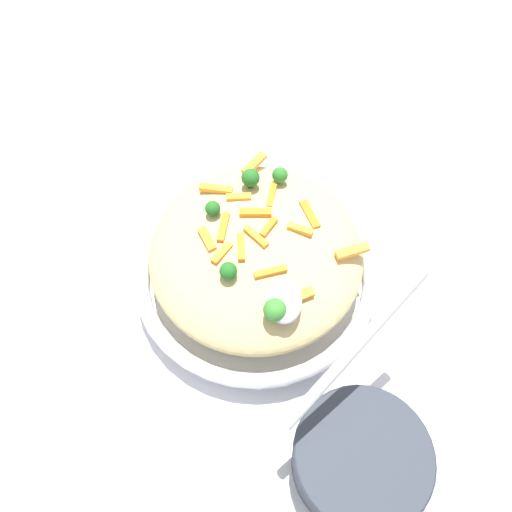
# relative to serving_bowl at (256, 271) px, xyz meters

# --- Properties ---
(ground_plane) EXTENTS (2.40, 2.40, 0.00)m
(ground_plane) POSITION_rel_serving_bowl_xyz_m (0.00, 0.00, -0.02)
(ground_plane) COLOR silver
(serving_bowl) EXTENTS (0.32, 0.32, 0.04)m
(serving_bowl) POSITION_rel_serving_bowl_xyz_m (0.00, 0.00, 0.00)
(serving_bowl) COLOR silver
(serving_bowl) RESTS_ON ground_plane
(pasta_mound) EXTENTS (0.27, 0.26, 0.07)m
(pasta_mound) POSITION_rel_serving_bowl_xyz_m (0.00, 0.00, 0.05)
(pasta_mound) COLOR #D1BA7A
(pasta_mound) RESTS_ON serving_bowl
(carrot_piece_0) EXTENTS (0.02, 0.04, 0.01)m
(carrot_piece_0) POSITION_rel_serving_bowl_xyz_m (0.02, 0.11, 0.08)
(carrot_piece_0) COLOR orange
(carrot_piece_0) RESTS_ON pasta_mound
(carrot_piece_1) EXTENTS (0.04, 0.02, 0.01)m
(carrot_piece_1) POSITION_rel_serving_bowl_xyz_m (-0.02, -0.04, 0.08)
(carrot_piece_1) COLOR orange
(carrot_piece_1) RESTS_ON pasta_mound
(carrot_piece_2) EXTENTS (0.02, 0.04, 0.01)m
(carrot_piece_2) POSITION_rel_serving_bowl_xyz_m (0.05, 0.02, 0.08)
(carrot_piece_2) COLOR orange
(carrot_piece_2) RESTS_ON pasta_mound
(carrot_piece_3) EXTENTS (0.01, 0.04, 0.01)m
(carrot_piece_3) POSITION_rel_serving_bowl_xyz_m (-0.03, 0.00, 0.08)
(carrot_piece_3) COLOR orange
(carrot_piece_3) RESTS_ON pasta_mound
(carrot_piece_4) EXTENTS (0.03, 0.03, 0.01)m
(carrot_piece_4) POSITION_rel_serving_bowl_xyz_m (-0.00, -0.00, 0.09)
(carrot_piece_4) COLOR orange
(carrot_piece_4) RESTS_ON pasta_mound
(carrot_piece_5) EXTENTS (0.01, 0.03, 0.01)m
(carrot_piece_5) POSITION_rel_serving_bowl_xyz_m (-0.06, -0.02, 0.08)
(carrot_piece_5) COLOR orange
(carrot_piece_5) RESTS_ON pasta_mound
(carrot_piece_6) EXTENTS (0.02, 0.04, 0.01)m
(carrot_piece_6) POSITION_rel_serving_bowl_xyz_m (-0.08, -0.05, 0.08)
(carrot_piece_6) COLOR orange
(carrot_piece_6) RESTS_ON pasta_mound
(carrot_piece_7) EXTENTS (0.04, 0.02, 0.01)m
(carrot_piece_7) POSITION_rel_serving_bowl_xyz_m (-0.06, 0.02, 0.08)
(carrot_piece_7) COLOR orange
(carrot_piece_7) RESTS_ON pasta_mound
(carrot_piece_8) EXTENTS (0.03, 0.03, 0.01)m
(carrot_piece_8) POSITION_rel_serving_bowl_xyz_m (0.02, -0.04, 0.08)
(carrot_piece_8) COLOR orange
(carrot_piece_8) RESTS_ON pasta_mound
(carrot_piece_9) EXTENTS (0.03, 0.02, 0.01)m
(carrot_piece_9) POSITION_rel_serving_bowl_xyz_m (-0.00, -0.06, 0.08)
(carrot_piece_9) COLOR orange
(carrot_piece_9) RESTS_ON pasta_mound
(carrot_piece_10) EXTENTS (0.02, 0.03, 0.01)m
(carrot_piece_10) POSITION_rel_serving_bowl_xyz_m (-0.01, 0.05, 0.08)
(carrot_piece_10) COLOR orange
(carrot_piece_10) RESTS_ON pasta_mound
(carrot_piece_11) EXTENTS (0.04, 0.03, 0.01)m
(carrot_piece_11) POSITION_rel_serving_bowl_xyz_m (-0.11, -0.00, 0.08)
(carrot_piece_11) COLOR orange
(carrot_piece_11) RESTS_ON pasta_mound
(carrot_piece_12) EXTENTS (0.03, 0.04, 0.01)m
(carrot_piece_12) POSITION_rel_serving_bowl_xyz_m (0.08, 0.04, 0.08)
(carrot_piece_12) COLOR orange
(carrot_piece_12) RESTS_ON pasta_mound
(carrot_piece_13) EXTENTS (0.03, 0.02, 0.01)m
(carrot_piece_13) POSITION_rel_serving_bowl_xyz_m (-0.01, 0.02, 0.08)
(carrot_piece_13) COLOR orange
(carrot_piece_13) RESTS_ON pasta_mound
(carrot_piece_14) EXTENTS (0.04, 0.02, 0.01)m
(carrot_piece_14) POSITION_rel_serving_bowl_xyz_m (-0.04, 0.07, 0.08)
(carrot_piece_14) COLOR orange
(carrot_piece_14) RESTS_ON pasta_mound
(carrot_piece_15) EXTENTS (0.04, 0.01, 0.01)m
(carrot_piece_15) POSITION_rel_serving_bowl_xyz_m (0.01, -0.02, 0.08)
(carrot_piece_15) COLOR orange
(carrot_piece_15) RESTS_ON pasta_mound
(broccoli_floret_0) EXTENTS (0.02, 0.02, 0.02)m
(broccoli_floret_0) POSITION_rel_serving_bowl_xyz_m (-0.04, -0.05, 0.09)
(broccoli_floret_0) COLOR #205B1C
(broccoli_floret_0) RESTS_ON pasta_mound
(broccoli_floret_1) EXTENTS (0.02, 0.02, 0.02)m
(broccoli_floret_1) POSITION_rel_serving_bowl_xyz_m (-0.09, 0.03, 0.09)
(broccoli_floret_1) COLOR #296820
(broccoli_floret_1) RESTS_ON pasta_mound
(broccoli_floret_2) EXTENTS (0.02, 0.02, 0.02)m
(broccoli_floret_2) POSITION_rel_serving_bowl_xyz_m (0.05, -0.03, 0.09)
(broccoli_floret_2) COLOR #205B1C
(broccoli_floret_2) RESTS_ON pasta_mound
(broccoli_floret_3) EXTENTS (0.03, 0.03, 0.03)m
(broccoli_floret_3) POSITION_rel_serving_bowl_xyz_m (0.10, 0.02, 0.09)
(broccoli_floret_3) COLOR #377928
(broccoli_floret_3) RESTS_ON pasta_mound
(broccoli_floret_4) EXTENTS (0.02, 0.02, 0.03)m
(broccoli_floret_4) POSITION_rel_serving_bowl_xyz_m (-0.08, -0.01, 0.09)
(broccoli_floret_4) COLOR #205B1C
(broccoli_floret_4) RESTS_ON pasta_mound
(serving_spoon) EXTENTS (0.17, 0.16, 0.08)m
(serving_spoon) POSITION_rel_serving_bowl_xyz_m (0.11, 0.06, 0.10)
(serving_spoon) COLOR #B7B7BC
(serving_spoon) RESTS_ON pasta_mound
(companion_bowl) EXTENTS (0.15, 0.15, 0.07)m
(companion_bowl) POSITION_rel_serving_bowl_xyz_m (0.24, 0.11, 0.01)
(companion_bowl) COLOR #333842
(companion_bowl) RESTS_ON ground_plane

